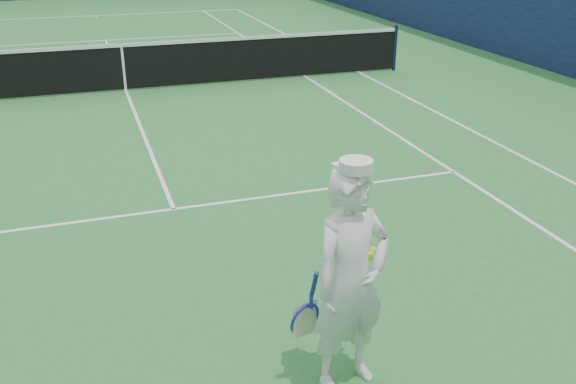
{
  "coord_description": "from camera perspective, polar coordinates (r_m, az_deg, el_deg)",
  "views": [
    {
      "loc": [
        -0.97,
        -13.93,
        3.46
      ],
      "look_at": [
        0.8,
        -8.63,
        1.05
      ],
      "focal_mm": 40.0,
      "sensor_mm": 36.0,
      "label": 1
    }
  ],
  "objects": [
    {
      "name": "tennis_player",
      "position": [
        4.9,
        5.59,
        -7.88
      ],
      "size": [
        0.85,
        0.59,
        1.9
      ],
      "rotation": [
        0.0,
        0.0,
        0.24
      ],
      "color": "white",
      "rests_on": "ground"
    },
    {
      "name": "court_markings",
      "position": [
        14.39,
        -14.21,
        8.73
      ],
      "size": [
        11.03,
        23.83,
        0.01
      ],
      "color": "white",
      "rests_on": "ground"
    },
    {
      "name": "tennis_net",
      "position": [
        14.27,
        -14.43,
        10.87
      ],
      "size": [
        12.88,
        0.09,
        1.07
      ],
      "color": "#141E4C",
      "rests_on": "ground"
    },
    {
      "name": "ground",
      "position": [
        14.39,
        -14.21,
        8.72
      ],
      "size": [
        80.0,
        80.0,
        0.0
      ],
      "primitive_type": "plane",
      "color": "#2B7333",
      "rests_on": "ground"
    }
  ]
}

